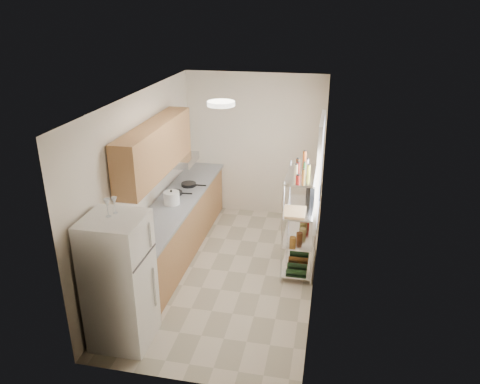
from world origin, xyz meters
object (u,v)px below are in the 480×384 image
object	(u,v)px
refrigerator	(120,281)
cutting_board	(294,212)
frying_pan_large	(174,193)
rice_cooker	(172,198)
espresso_machine	(313,190)

from	to	relation	value
refrigerator	cutting_board	distance (m)	2.53
frying_pan_large	rice_cooker	bearing A→B (deg)	-80.47
refrigerator	frying_pan_large	size ratio (longest dim) A/B	6.27
rice_cooker	cutting_board	xyz separation A→B (m)	(1.85, -0.19, 0.03)
rice_cooker	cutting_board	distance (m)	1.86
refrigerator	espresso_machine	bearing A→B (deg)	48.93
frying_pan_large	espresso_machine	world-z (taller)	espresso_machine
frying_pan_large	espresso_machine	xyz separation A→B (m)	(2.16, -0.00, 0.23)
refrigerator	espresso_machine	size ratio (longest dim) A/B	5.84
frying_pan_large	cutting_board	world-z (taller)	cutting_board
refrigerator	espresso_machine	world-z (taller)	refrigerator
cutting_board	espresso_machine	size ratio (longest dim) A/B	1.46
espresso_machine	frying_pan_large	bearing A→B (deg)	161.52
frying_pan_large	cutting_board	distance (m)	2.02
refrigerator	espresso_machine	xyz separation A→B (m)	(2.02, 2.32, 0.35)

